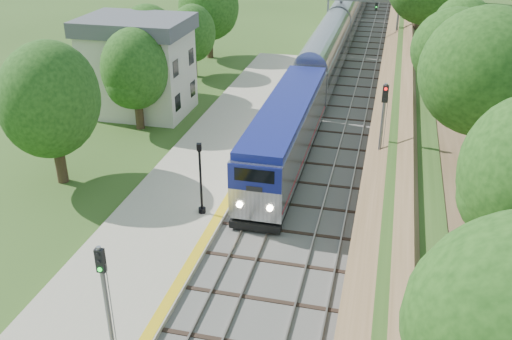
% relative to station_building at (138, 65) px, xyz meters
% --- Properties ---
extents(trackbed, '(9.50, 170.00, 0.28)m').
position_rel_station_building_xyz_m(trackbed, '(16.00, 30.00, -4.02)').
color(trackbed, '#4C4944').
rests_on(trackbed, ground).
extents(platform, '(6.40, 68.00, 0.38)m').
position_rel_station_building_xyz_m(platform, '(8.80, -14.00, -3.90)').
color(platform, '#B0A78E').
rests_on(platform, ground).
extents(yellow_stripe, '(0.55, 68.00, 0.01)m').
position_rel_station_building_xyz_m(yellow_stripe, '(11.65, -14.00, -3.70)').
color(yellow_stripe, gold).
rests_on(yellow_stripe, platform).
extents(embankment, '(10.64, 170.00, 11.70)m').
position_rel_station_building_xyz_m(embankment, '(24.35, 30.00, -2.14)').
color(embankment, brown).
rests_on(embankment, ground).
extents(station_building, '(8.60, 6.60, 8.00)m').
position_rel_station_building_xyz_m(station_building, '(0.00, 0.00, 0.00)').
color(station_building, beige).
rests_on(station_building, ground).
extents(signal_gantry, '(8.40, 0.38, 6.20)m').
position_rel_station_building_xyz_m(signal_gantry, '(16.47, 24.99, 0.73)').
color(signal_gantry, slate).
rests_on(signal_gantry, ground).
extents(trees_behind_platform, '(7.82, 53.32, 7.21)m').
position_rel_station_building_xyz_m(trees_behind_platform, '(2.83, -9.33, 0.44)').
color(trees_behind_platform, '#332316').
rests_on(trees_behind_platform, ground).
extents(lamppost_far, '(0.43, 0.43, 4.34)m').
position_rel_station_building_xyz_m(lamppost_far, '(10.62, -15.54, -1.77)').
color(lamppost_far, black).
rests_on(lamppost_far, platform).
extents(signal_platform, '(0.33, 0.26, 5.58)m').
position_rel_station_building_xyz_m(signal_platform, '(11.10, -27.58, -0.28)').
color(signal_platform, slate).
rests_on(signal_platform, platform).
extents(signal_farside, '(0.36, 0.29, 6.64)m').
position_rel_station_building_xyz_m(signal_farside, '(20.20, -8.78, 0.09)').
color(signal_farside, slate).
rests_on(signal_farside, ground).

